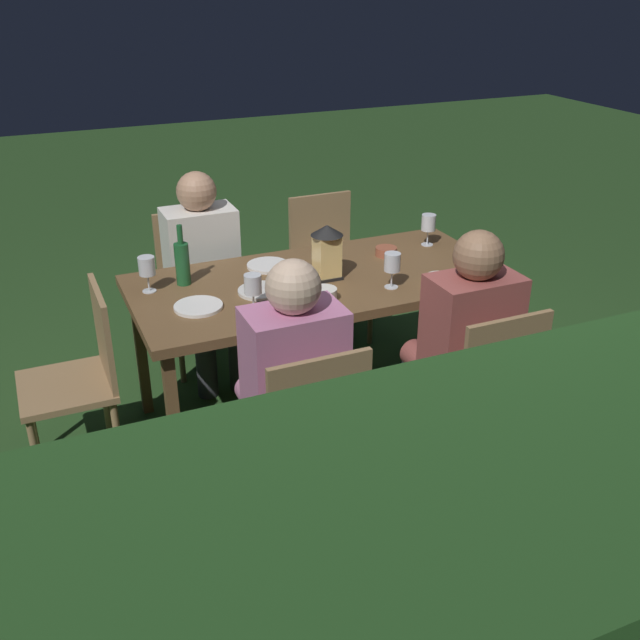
{
  "coord_description": "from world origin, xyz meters",
  "views": [
    {
      "loc": [
        1.3,
        2.98,
        2.1
      ],
      "look_at": [
        0.0,
        0.0,
        0.53
      ],
      "focal_mm": 41.03,
      "sensor_mm": 36.0,
      "label": 1
    }
  ],
  "objects_px": {
    "chair_side_right_b": "(308,433)",
    "wine_glass_a": "(428,224)",
    "lantern_centerpiece": "(327,249)",
    "wine_glass_b": "(147,268)",
    "chair_side_left_b": "(198,281)",
    "wine_glass_c": "(392,264)",
    "bowl_olives": "(440,280)",
    "plate_a": "(261,291)",
    "chair_head_far": "(81,374)",
    "bowl_bread": "(475,268)",
    "plate_b": "(268,265)",
    "chair_side_right_a": "(484,389)",
    "person_in_rust": "(461,338)",
    "dining_table": "(320,289)",
    "chair_side_left_a": "(327,261)",
    "person_in_pink": "(289,375)",
    "bowl_dip": "(324,294)",
    "wine_glass_d": "(253,286)",
    "person_in_cream": "(205,268)",
    "plate_c": "(198,307)",
    "bowl_salad": "(386,251)",
    "green_bottle_on_table": "(182,262)"
  },
  "relations": [
    {
      "from": "dining_table",
      "to": "chair_side_left_a",
      "type": "xyz_separation_m",
      "value": [
        -0.41,
        -0.82,
        -0.21
      ]
    },
    {
      "from": "chair_head_far",
      "to": "bowl_dip",
      "type": "relative_size",
      "value": 7.49
    },
    {
      "from": "chair_side_left_a",
      "to": "wine_glass_d",
      "type": "bearing_deg",
      "value": 51.93
    },
    {
      "from": "chair_side_right_b",
      "to": "bowl_olives",
      "type": "relative_size",
      "value": 6.51
    },
    {
      "from": "chair_side_left_b",
      "to": "wine_glass_c",
      "type": "relative_size",
      "value": 5.15
    },
    {
      "from": "lantern_centerpiece",
      "to": "bowl_olives",
      "type": "height_order",
      "value": "lantern_centerpiece"
    },
    {
      "from": "chair_side_left_b",
      "to": "wine_glass_d",
      "type": "xyz_separation_m",
      "value": [
        0.01,
        1.04,
        0.38
      ]
    },
    {
      "from": "wine_glass_d",
      "to": "plate_a",
      "type": "relative_size",
      "value": 0.8
    },
    {
      "from": "chair_side_left_b",
      "to": "plate_a",
      "type": "relative_size",
      "value": 4.12
    },
    {
      "from": "chair_side_right_b",
      "to": "wine_glass_a",
      "type": "bearing_deg",
      "value": -137.89
    },
    {
      "from": "plate_a",
      "to": "plate_b",
      "type": "xyz_separation_m",
      "value": [
        -0.14,
        -0.29,
        0.0
      ]
    },
    {
      "from": "wine_glass_a",
      "to": "plate_a",
      "type": "xyz_separation_m",
      "value": [
        1.03,
        0.24,
        -0.11
      ]
    },
    {
      "from": "green_bottle_on_table",
      "to": "plate_c",
      "type": "bearing_deg",
      "value": 88.2
    },
    {
      "from": "wine_glass_a",
      "to": "wine_glass_d",
      "type": "bearing_deg",
      "value": 20.45
    },
    {
      "from": "chair_side_left_b",
      "to": "chair_head_far",
      "type": "height_order",
      "value": "same"
    },
    {
      "from": "person_in_rust",
      "to": "wine_glass_b",
      "type": "xyz_separation_m",
      "value": [
        1.19,
        -0.79,
        0.23
      ]
    },
    {
      "from": "dining_table",
      "to": "person_in_pink",
      "type": "bearing_deg",
      "value": 56.9
    },
    {
      "from": "chair_side_right_b",
      "to": "lantern_centerpiece",
      "type": "xyz_separation_m",
      "value": [
        -0.44,
        -0.81,
        0.41
      ]
    },
    {
      "from": "bowl_bread",
      "to": "chair_side_left_b",
      "type": "bearing_deg",
      "value": -43.79
    },
    {
      "from": "person_in_cream",
      "to": "bowl_salad",
      "type": "xyz_separation_m",
      "value": [
        -0.84,
        0.48,
        0.14
      ]
    },
    {
      "from": "chair_side_left_a",
      "to": "bowl_olives",
      "type": "relative_size",
      "value": 6.51
    },
    {
      "from": "bowl_dip",
      "to": "green_bottle_on_table",
      "type": "bearing_deg",
      "value": -39.27
    },
    {
      "from": "chair_side_left_b",
      "to": "wine_glass_c",
      "type": "height_order",
      "value": "wine_glass_c"
    },
    {
      "from": "chair_side_left_a",
      "to": "person_in_pink",
      "type": "xyz_separation_m",
      "value": [
        0.81,
        1.44,
        0.15
      ]
    },
    {
      "from": "person_in_cream",
      "to": "chair_side_left_a",
      "type": "height_order",
      "value": "person_in_cream"
    },
    {
      "from": "chair_side_right_a",
      "to": "person_in_cream",
      "type": "relative_size",
      "value": 0.76
    },
    {
      "from": "plate_b",
      "to": "dining_table",
      "type": "bearing_deg",
      "value": 127.29
    },
    {
      "from": "chair_side_right_b",
      "to": "green_bottle_on_table",
      "type": "xyz_separation_m",
      "value": [
        0.21,
        -1.01,
        0.37
      ]
    },
    {
      "from": "chair_side_right_a",
      "to": "plate_b",
      "type": "xyz_separation_m",
      "value": [
        0.59,
        -1.05,
        0.27
      ]
    },
    {
      "from": "dining_table",
      "to": "bowl_bread",
      "type": "distance_m",
      "value": 0.76
    },
    {
      "from": "chair_side_right_b",
      "to": "wine_glass_b",
      "type": "bearing_deg",
      "value": -68.79
    },
    {
      "from": "person_in_cream",
      "to": "plate_a",
      "type": "xyz_separation_m",
      "value": [
        -0.09,
        0.67,
        0.12
      ]
    },
    {
      "from": "chair_side_right_b",
      "to": "person_in_pink",
      "type": "xyz_separation_m",
      "value": [
        -0.0,
        -0.2,
        0.15
      ]
    },
    {
      "from": "person_in_rust",
      "to": "plate_c",
      "type": "relative_size",
      "value": 5.36
    },
    {
      "from": "plate_a",
      "to": "plate_b",
      "type": "bearing_deg",
      "value": -115.87
    },
    {
      "from": "bowl_dip",
      "to": "chair_side_right_a",
      "type": "bearing_deg",
      "value": 130.68
    },
    {
      "from": "chair_head_far",
      "to": "lantern_centerpiece",
      "type": "relative_size",
      "value": 3.28
    },
    {
      "from": "wine_glass_d",
      "to": "bowl_bread",
      "type": "relative_size",
      "value": 1.31
    },
    {
      "from": "chair_side_left_b",
      "to": "plate_b",
      "type": "height_order",
      "value": "chair_side_left_b"
    },
    {
      "from": "bowl_salad",
      "to": "bowl_dip",
      "type": "distance_m",
      "value": 0.65
    },
    {
      "from": "person_in_cream",
      "to": "wine_glass_b",
      "type": "height_order",
      "value": "person_in_cream"
    },
    {
      "from": "chair_side_left_a",
      "to": "plate_b",
      "type": "bearing_deg",
      "value": 44.77
    },
    {
      "from": "chair_side_right_a",
      "to": "person_in_rust",
      "type": "relative_size",
      "value": 0.76
    },
    {
      "from": "wine_glass_c",
      "to": "wine_glass_b",
      "type": "bearing_deg",
      "value": -21.1
    },
    {
      "from": "person_in_rust",
      "to": "wine_glass_c",
      "type": "distance_m",
      "value": 0.47
    },
    {
      "from": "bowl_dip",
      "to": "bowl_olives",
      "type": "bearing_deg",
      "value": 173.97
    },
    {
      "from": "chair_side_right_b",
      "to": "plate_c",
      "type": "distance_m",
      "value": 0.8
    },
    {
      "from": "person_in_pink",
      "to": "bowl_dip",
      "type": "xyz_separation_m",
      "value": [
        -0.32,
        -0.38,
        0.14
      ]
    },
    {
      "from": "person_in_pink",
      "to": "bowl_dip",
      "type": "relative_size",
      "value": 9.89
    },
    {
      "from": "chair_side_right_b",
      "to": "wine_glass_d",
      "type": "distance_m",
      "value": 0.7
    }
  ]
}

